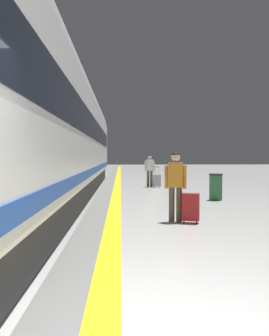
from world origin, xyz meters
The scene contains 8 objects.
safety_line_strip centered at (-0.54, 10.00, 0.00)m, with size 0.36×80.00×0.01m, color yellow.
tactile_edge_band centered at (-0.93, 10.00, 0.00)m, with size 0.74×80.00×0.01m, color slate.
high_speed_train centered at (-2.77, 5.75, 2.51)m, with size 2.94×35.96×4.97m.
passenger_near centered at (0.90, 6.01, 0.94)m, with size 0.50×0.23×1.61m.
suitcase_near centered at (1.22, 5.84, 0.36)m, with size 0.43×0.33×0.67m.
passenger_mid centered at (1.06, 15.18, 0.93)m, with size 0.50×0.22×1.60m.
suitcase_mid centered at (1.38, 15.01, 0.33)m, with size 0.43×0.32×1.00m.
waste_bin centered at (2.91, 9.91, 0.46)m, with size 0.46×0.46×0.91m.
Camera 1 is at (-0.36, -2.02, 1.52)m, focal length 37.58 mm.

